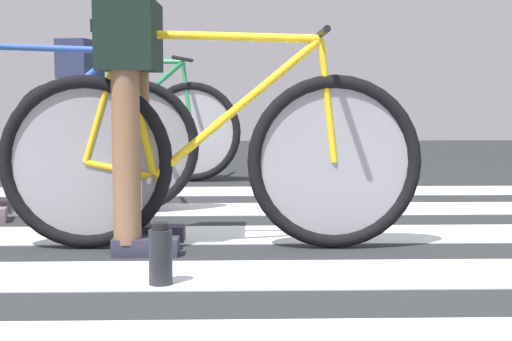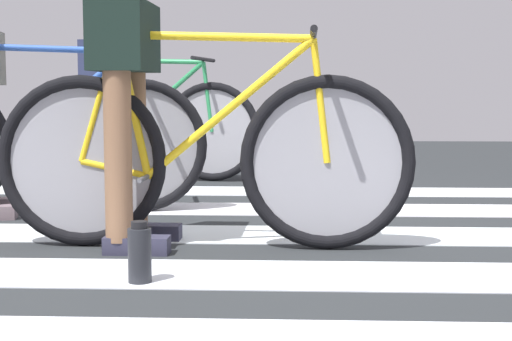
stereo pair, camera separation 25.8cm
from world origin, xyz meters
name	(u,v)px [view 1 (the left image)]	position (x,y,z in m)	size (l,w,h in m)	color
ground	(227,251)	(0.00, 0.00, 0.01)	(18.00, 14.00, 0.02)	#25282A
crosswalk_markings	(239,252)	(0.05, -0.08, 0.02)	(5.48, 4.26, 0.00)	silver
bicycle_1_of_3	(209,156)	(-0.07, 0.02, 0.41)	(1.74, 0.52, 0.93)	black
cyclist_1_of_3	(132,90)	(-0.38, 0.02, 0.67)	(0.32, 0.41, 1.01)	brown
bicycle_2_of_3	(31,143)	(-1.02, 0.85, 0.41)	(1.72, 0.55, 0.93)	black
bicycle_3_of_3	(123,128)	(-0.78, 2.50, 0.41)	(1.72, 0.55, 0.93)	black
cyclist_3_of_3	(81,90)	(-1.09, 2.55, 0.68)	(0.38, 0.45, 1.02)	#A87A5B
water_bottle	(161,256)	(-0.22, -0.59, 0.12)	(0.08, 0.08, 0.21)	#25272C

